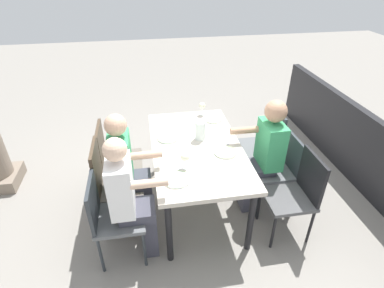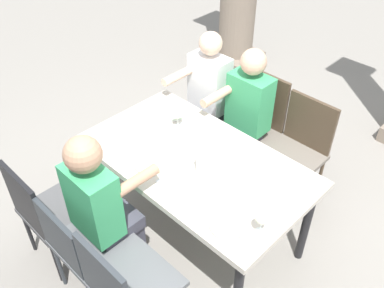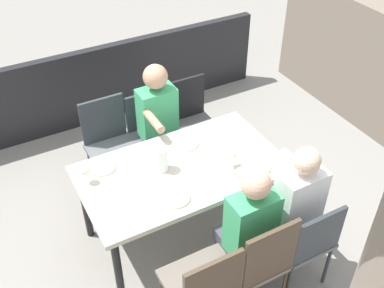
% 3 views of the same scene
% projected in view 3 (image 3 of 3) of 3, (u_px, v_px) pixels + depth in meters
% --- Properties ---
extents(ground_plane, '(16.00, 16.00, 0.00)m').
position_uv_depth(ground_plane, '(183.00, 233.00, 4.12)').
color(ground_plane, gray).
extents(dining_table, '(1.60, 0.91, 0.77)m').
position_uv_depth(dining_table, '(182.00, 175.00, 3.69)').
color(dining_table, beige).
rests_on(dining_table, ground).
extents(chair_west_north, '(0.44, 0.44, 0.87)m').
position_uv_depth(chair_west_north, '(304.00, 239.00, 3.42)').
color(chair_west_north, '#5B5E61').
rests_on(chair_west_north, ground).
extents(chair_west_south, '(0.44, 0.44, 0.91)m').
position_uv_depth(chair_west_south, '(191.00, 118.00, 4.62)').
color(chair_west_south, '#4F4F50').
rests_on(chair_west_south, ground).
extents(chair_mid_north, '(0.44, 0.44, 0.96)m').
position_uv_depth(chair_mid_north, '(258.00, 259.00, 3.23)').
color(chair_mid_north, '#6A6158').
rests_on(chair_mid_north, ground).
extents(chair_mid_south, '(0.44, 0.44, 0.87)m').
position_uv_depth(chair_mid_south, '(153.00, 130.00, 4.45)').
color(chair_mid_south, '#5B5E61').
rests_on(chair_mid_south, ground).
extents(chair_east_north, '(0.44, 0.44, 0.92)m').
position_uv_depth(chair_east_north, '(204.00, 285.00, 3.08)').
color(chair_east_north, '#6A6158').
rests_on(chair_east_north, ground).
extents(chair_east_south, '(0.44, 0.44, 0.94)m').
position_uv_depth(chair_east_south, '(109.00, 141.00, 4.28)').
color(chair_east_south, '#5B5E61').
rests_on(chair_east_south, ground).
extents(diner_woman_green, '(0.35, 0.49, 1.27)m').
position_uv_depth(diner_woman_green, '(245.00, 228.00, 3.28)').
color(diner_woman_green, '#3F3F4C').
rests_on(diner_woman_green, ground).
extents(diner_man_white, '(0.35, 0.49, 1.27)m').
position_uv_depth(diner_man_white, '(291.00, 207.00, 3.45)').
color(diner_man_white, '#3F3F4C').
rests_on(diner_man_white, ground).
extents(diner_guest_third, '(0.35, 0.50, 1.29)m').
position_uv_depth(diner_guest_third, '(161.00, 126.00, 4.21)').
color(diner_guest_third, '#3F3F4C').
rests_on(diner_guest_third, ground).
extents(patio_railing, '(4.00, 0.10, 0.90)m').
position_uv_depth(patio_railing, '(99.00, 85.00, 5.25)').
color(patio_railing, black).
rests_on(patio_railing, ground).
extents(plate_0, '(0.25, 0.25, 0.02)m').
position_uv_depth(plate_0, '(255.00, 167.00, 3.65)').
color(plate_0, white).
rests_on(plate_0, dining_table).
extents(wine_glass_0, '(0.08, 0.08, 0.17)m').
position_uv_depth(wine_glass_0, '(232.00, 155.00, 3.58)').
color(wine_glass_0, white).
rests_on(wine_glass_0, dining_table).
extents(fork_0, '(0.02, 0.17, 0.01)m').
position_uv_depth(fork_0, '(270.00, 161.00, 3.71)').
color(fork_0, silver).
rests_on(fork_0, dining_table).
extents(spoon_0, '(0.02, 0.17, 0.01)m').
position_uv_depth(spoon_0, '(239.00, 173.00, 3.59)').
color(spoon_0, silver).
rests_on(spoon_0, dining_table).
extents(plate_1, '(0.23, 0.23, 0.02)m').
position_uv_depth(plate_1, '(185.00, 143.00, 3.88)').
color(plate_1, white).
rests_on(plate_1, dining_table).
extents(fork_1, '(0.03, 0.17, 0.01)m').
position_uv_depth(fork_1, '(201.00, 138.00, 3.94)').
color(fork_1, silver).
rests_on(fork_1, dining_table).
extents(spoon_1, '(0.02, 0.17, 0.01)m').
position_uv_depth(spoon_1, '(169.00, 149.00, 3.83)').
color(spoon_1, silver).
rests_on(spoon_1, dining_table).
extents(plate_2, '(0.22, 0.22, 0.02)m').
position_uv_depth(plate_2, '(176.00, 198.00, 3.38)').
color(plate_2, white).
rests_on(plate_2, dining_table).
extents(fork_2, '(0.02, 0.17, 0.01)m').
position_uv_depth(fork_2, '(194.00, 191.00, 3.44)').
color(fork_2, silver).
rests_on(fork_2, dining_table).
extents(spoon_2, '(0.03, 0.17, 0.01)m').
position_uv_depth(spoon_2, '(157.00, 205.00, 3.32)').
color(spoon_2, silver).
rests_on(spoon_2, dining_table).
extents(plate_3, '(0.22, 0.22, 0.02)m').
position_uv_depth(plate_3, '(103.00, 167.00, 3.64)').
color(plate_3, white).
rests_on(plate_3, dining_table).
extents(wine_glass_3, '(0.08, 0.08, 0.16)m').
position_uv_depth(wine_glass_3, '(85.00, 171.00, 3.45)').
color(wine_glass_3, white).
rests_on(wine_glass_3, dining_table).
extents(fork_3, '(0.02, 0.17, 0.01)m').
position_uv_depth(fork_3, '(120.00, 162.00, 3.70)').
color(fork_3, silver).
rests_on(fork_3, dining_table).
extents(spoon_3, '(0.04, 0.17, 0.01)m').
position_uv_depth(spoon_3, '(84.00, 174.00, 3.59)').
color(spoon_3, silver).
rests_on(spoon_3, dining_table).
extents(water_pitcher, '(0.11, 0.11, 0.20)m').
position_uv_depth(water_pitcher, '(161.00, 160.00, 3.58)').
color(water_pitcher, white).
rests_on(water_pitcher, dining_table).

